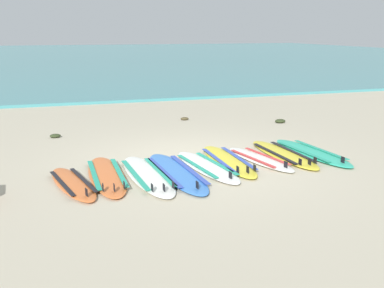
{
  "coord_description": "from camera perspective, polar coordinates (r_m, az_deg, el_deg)",
  "views": [
    {
      "loc": [
        -2.52,
        -7.88,
        2.43
      ],
      "look_at": [
        0.06,
        0.35,
        0.25
      ],
      "focal_mm": 42.52,
      "sensor_mm": 36.0,
      "label": 1
    }
  ],
  "objects": [
    {
      "name": "sea",
      "position": [
        45.47,
        -14.43,
        10.72
      ],
      "size": [
        80.0,
        60.0,
        0.1
      ],
      "primitive_type": "cube",
      "color": "teal",
      "rests_on": "ground"
    },
    {
      "name": "ground_plane",
      "position": [
        8.62,
        0.35,
        -2.19
      ],
      "size": [
        80.0,
        80.0,
        0.0
      ],
      "primitive_type": "plane",
      "color": "#B7AD93"
    },
    {
      "name": "surfboard_6",
      "position": [
        8.74,
        8.47,
        -1.87
      ],
      "size": [
        0.86,
        1.99,
        0.18
      ],
      "color": "silver",
      "rests_on": "ground"
    },
    {
      "name": "surfboard_0",
      "position": [
        7.54,
        -14.73,
        -4.8
      ],
      "size": [
        0.88,
        1.97,
        0.18
      ],
      "color": "orange",
      "rests_on": "ground"
    },
    {
      "name": "surfboard_2",
      "position": [
        7.75,
        -5.63,
        -3.87
      ],
      "size": [
        0.75,
        2.46,
        0.18
      ],
      "color": "silver",
      "rests_on": "ground"
    },
    {
      "name": "surfboard_4",
      "position": [
        8.19,
        1.83,
        -2.83
      ],
      "size": [
        0.84,
        2.25,
        0.18
      ],
      "color": "white",
      "rests_on": "ground"
    },
    {
      "name": "surfboard_3",
      "position": [
        7.86,
        -1.98,
        -3.56
      ],
      "size": [
        0.78,
        2.55,
        0.18
      ],
      "color": "#3875CC",
      "rests_on": "ground"
    },
    {
      "name": "seaweed_clump_mid_sand",
      "position": [
        12.57,
        -0.94,
        3.21
      ],
      "size": [
        0.23,
        0.18,
        0.08
      ],
      "primitive_type": "ellipsoid",
      "color": "#4C4228",
      "rests_on": "ground"
    },
    {
      "name": "seaweed_clump_near_shoreline",
      "position": [
        12.41,
        11.0,
        2.85
      ],
      "size": [
        0.29,
        0.23,
        0.1
      ],
      "primitive_type": "ellipsoid",
      "color": "#2D381E",
      "rests_on": "ground"
    },
    {
      "name": "surfboard_1",
      "position": [
        7.82,
        -10.64,
        -3.88
      ],
      "size": [
        0.59,
        2.33,
        0.18
      ],
      "color": "orange",
      "rests_on": "ground"
    },
    {
      "name": "surfboard_7",
      "position": [
        9.16,
        11.38,
        -1.25
      ],
      "size": [
        0.68,
        2.32,
        0.18
      ],
      "color": "yellow",
      "rests_on": "ground"
    },
    {
      "name": "surfboard_8",
      "position": [
        9.42,
        14.75,
        -1.02
      ],
      "size": [
        0.8,
        2.38,
        0.18
      ],
      "color": "#2DB793",
      "rests_on": "ground"
    },
    {
      "name": "surfboard_5",
      "position": [
        8.57,
        4.56,
        -2.09
      ],
      "size": [
        0.58,
        2.29,
        0.18
      ],
      "color": "yellow",
      "rests_on": "ground"
    },
    {
      "name": "seaweed_clump_by_the_boards",
      "position": [
        10.97,
        -16.78,
        0.99
      ],
      "size": [
        0.25,
        0.2,
        0.09
      ],
      "primitive_type": "ellipsoid",
      "color": "#2D381E",
      "rests_on": "ground"
    }
  ]
}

